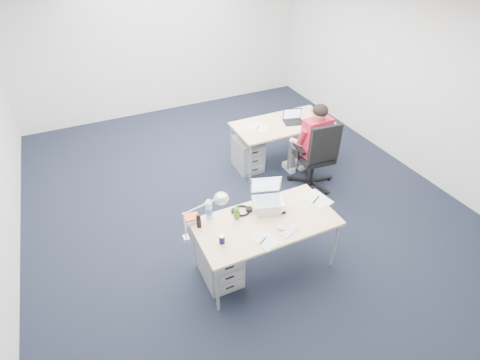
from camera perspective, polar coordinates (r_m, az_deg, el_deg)
name	(u,v)px	position (r m, az deg, el deg)	size (l,w,h in m)	color
floor	(237,197)	(5.72, -0.42, -2.65)	(7.00, 7.00, 0.00)	black
room	(237,91)	(4.84, -0.52, 13.41)	(6.02, 7.02, 2.80)	silver
desk_near	(266,224)	(4.26, 3.98, -6.77)	(1.60, 0.80, 0.73)	#DCAE7F
desk_far	(282,126)	(6.25, 6.43, 8.23)	(1.60, 0.80, 0.73)	#DCAE7F
office_chair	(314,168)	(5.89, 11.17, 1.80)	(0.80, 0.80, 1.15)	black
seated_person	(309,142)	(5.83, 10.53, 5.66)	(0.43, 0.74, 1.36)	#B71A32
drawer_pedestal_near	(220,262)	(4.42, -2.99, -12.33)	(0.40, 0.50, 0.55)	gray
drawer_pedestal_far	(248,154)	(6.22, 1.23, 4.00)	(0.40, 0.50, 0.55)	gray
silver_laptop	(268,198)	(4.26, 4.30, -2.69)	(0.35, 0.28, 0.37)	silver
wireless_keyboard	(289,231)	(4.14, 7.50, -7.67)	(0.25, 0.10, 0.01)	white
computer_mouse	(281,228)	(4.14, 6.24, -7.21)	(0.07, 0.11, 0.04)	white
headphones	(242,210)	(4.33, 0.27, -4.61)	(0.25, 0.19, 0.04)	black
can_koozie	(222,239)	(3.95, -2.77, -9.00)	(0.06, 0.06, 0.10)	#13163C
water_bottle	(209,209)	(4.20, -4.78, -4.38)	(0.08, 0.08, 0.25)	silver
bear_figurine	(237,213)	(4.21, -0.50, -5.02)	(0.08, 0.06, 0.16)	#306F1D
book_stack	(192,219)	(4.23, -7.30, -5.90)	(0.17, 0.13, 0.08)	silver
cordless_phone	(199,221)	(4.12, -6.31, -6.26)	(0.05, 0.03, 0.17)	black
papers_left	(265,240)	(4.01, 3.77, -9.18)	(0.19, 0.27, 0.01)	#FCFE93
papers_right	(317,200)	(4.60, 11.70, -2.96)	(0.23, 0.33, 0.01)	#FCFE93
sunglasses	(282,214)	(4.33, 6.39, -5.10)	(0.11, 0.05, 0.03)	black
desk_lamp	(199,218)	(3.89, -6.25, -5.82)	(0.46, 0.17, 0.53)	silver
dark_laptop	(294,117)	(6.21, 8.22, 9.56)	(0.31, 0.30, 0.23)	black
far_cup	(310,108)	(6.69, 10.57, 10.67)	(0.06, 0.06, 0.09)	white
far_papers	(259,128)	(6.05, 2.89, 7.97)	(0.20, 0.29, 0.01)	white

